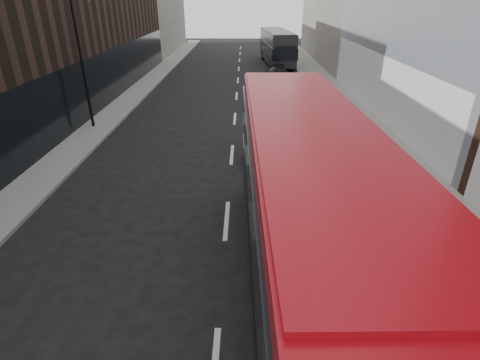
{
  "coord_description": "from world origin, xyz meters",
  "views": [
    {
      "loc": [
        0.59,
        -3.09,
        7.04
      ],
      "look_at": [
        0.49,
        6.11,
        2.5
      ],
      "focal_mm": 28.0,
      "sensor_mm": 36.0,
      "label": 1
    }
  ],
  "objects_px": {
    "street_lamp": "(82,54)",
    "grey_bus": "(277,46)",
    "car_b": "(277,86)",
    "car_c": "(280,75)",
    "car_a": "(262,141)",
    "red_bus": "(305,206)"
  },
  "relations": [
    {
      "from": "street_lamp",
      "to": "grey_bus",
      "type": "xyz_separation_m",
      "value": [
        12.46,
        23.21,
        -2.25
      ]
    },
    {
      "from": "car_b",
      "to": "car_c",
      "type": "relative_size",
      "value": 1.09
    },
    {
      "from": "street_lamp",
      "to": "car_c",
      "type": "distance_m",
      "value": 18.52
    },
    {
      "from": "car_a",
      "to": "car_c",
      "type": "bearing_deg",
      "value": 90.06
    },
    {
      "from": "street_lamp",
      "to": "car_c",
      "type": "height_order",
      "value": "street_lamp"
    },
    {
      "from": "street_lamp",
      "to": "car_a",
      "type": "distance_m",
      "value": 10.99
    },
    {
      "from": "car_a",
      "to": "car_b",
      "type": "bearing_deg",
      "value": 89.54
    },
    {
      "from": "grey_bus",
      "to": "car_a",
      "type": "relative_size",
      "value": 2.93
    },
    {
      "from": "grey_bus",
      "to": "car_b",
      "type": "distance_m",
      "value": 15.29
    },
    {
      "from": "street_lamp",
      "to": "red_bus",
      "type": "distance_m",
      "value": 16.99
    },
    {
      "from": "red_bus",
      "to": "car_a",
      "type": "relative_size",
      "value": 3.02
    },
    {
      "from": "grey_bus",
      "to": "car_b",
      "type": "height_order",
      "value": "grey_bus"
    },
    {
      "from": "car_b",
      "to": "grey_bus",
      "type": "bearing_deg",
      "value": 84.56
    },
    {
      "from": "red_bus",
      "to": "grey_bus",
      "type": "xyz_separation_m",
      "value": [
        2.2,
        36.67,
        -0.66
      ]
    },
    {
      "from": "car_a",
      "to": "car_c",
      "type": "height_order",
      "value": "car_a"
    },
    {
      "from": "red_bus",
      "to": "car_b",
      "type": "distance_m",
      "value": 21.57
    },
    {
      "from": "red_bus",
      "to": "car_b",
      "type": "height_order",
      "value": "red_bus"
    },
    {
      "from": "red_bus",
      "to": "car_a",
      "type": "distance_m",
      "value": 9.83
    },
    {
      "from": "car_a",
      "to": "grey_bus",
      "type": "bearing_deg",
      "value": 91.83
    },
    {
      "from": "grey_bus",
      "to": "car_b",
      "type": "relative_size",
      "value": 2.47
    },
    {
      "from": "grey_bus",
      "to": "car_a",
      "type": "xyz_separation_m",
      "value": [
        -2.79,
        -27.05,
        -1.27
      ]
    },
    {
      "from": "car_a",
      "to": "car_b",
      "type": "height_order",
      "value": "car_b"
    }
  ]
}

